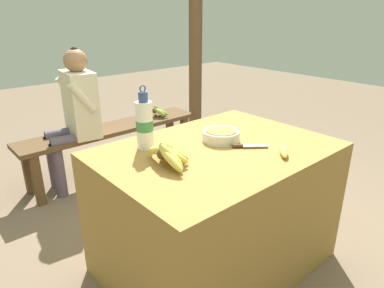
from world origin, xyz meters
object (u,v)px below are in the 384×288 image
object	(u,v)px
banana_bunch_ripe	(167,152)
seated_vendor	(75,110)
loose_banana_front	(284,151)
banana_bunch_green	(158,111)
support_post_far	(196,29)
knife	(245,146)
serving_bowl	(221,135)
water_bottle	(144,124)
wooden_bench	(113,134)

from	to	relation	value
banana_bunch_ripe	seated_vendor	bearing A→B (deg)	83.24
loose_banana_front	banana_bunch_green	bearing A→B (deg)	74.71
support_post_far	loose_banana_front	bearing A→B (deg)	-121.50
loose_banana_front	seated_vendor	distance (m)	1.74
seated_vendor	banana_bunch_ripe	bearing A→B (deg)	90.55
knife	support_post_far	size ratio (longest dim) A/B	0.07
support_post_far	serving_bowl	bearing A→B (deg)	-128.07
banana_bunch_green	support_post_far	bearing A→B (deg)	24.99
banana_bunch_ripe	seated_vendor	world-z (taller)	seated_vendor
loose_banana_front	seated_vendor	world-z (taller)	seated_vendor
loose_banana_front	knife	xyz separation A→B (m)	(-0.08, 0.18, -0.01)
banana_bunch_ripe	banana_bunch_green	xyz separation A→B (m)	(0.97, 1.44, -0.29)
banana_bunch_ripe	serving_bowl	world-z (taller)	banana_bunch_ripe
seated_vendor	support_post_far	bearing A→B (deg)	-158.88
serving_bowl	seated_vendor	bearing A→B (deg)	100.09
support_post_far	water_bottle	bearing A→B (deg)	-137.86
banana_bunch_ripe	wooden_bench	bearing A→B (deg)	71.25
water_bottle	support_post_far	world-z (taller)	support_post_far
knife	seated_vendor	world-z (taller)	seated_vendor
water_bottle	seated_vendor	distance (m)	1.21
wooden_bench	banana_bunch_ripe	bearing A→B (deg)	-108.75
serving_bowl	water_bottle	world-z (taller)	water_bottle
knife	wooden_bench	size ratio (longest dim) A/B	0.10
knife	banana_bunch_ripe	bearing A→B (deg)	-153.87
banana_bunch_ripe	loose_banana_front	world-z (taller)	banana_bunch_ripe
water_bottle	wooden_bench	xyz separation A→B (m)	(0.45, 1.21, -0.49)
water_bottle	loose_banana_front	world-z (taller)	water_bottle
loose_banana_front	banana_bunch_green	xyz separation A→B (m)	(0.47, 1.72, -0.25)
seated_vendor	banana_bunch_green	bearing A→B (deg)	-171.43
support_post_far	banana_bunch_green	bearing A→B (deg)	-155.01
serving_bowl	wooden_bench	world-z (taller)	serving_bowl
banana_bunch_green	support_post_far	world-z (taller)	support_post_far
loose_banana_front	knife	size ratio (longest dim) A/B	0.88
banana_bunch_ripe	seated_vendor	distance (m)	1.44
water_bottle	seated_vendor	size ratio (longest dim) A/B	0.29
water_bottle	wooden_bench	distance (m)	1.38
loose_banana_front	banana_bunch_ripe	bearing A→B (deg)	150.75
water_bottle	seated_vendor	xyz separation A→B (m)	(0.13, 1.19, -0.20)
wooden_bench	banana_bunch_green	bearing A→B (deg)	-0.99
water_bottle	banana_bunch_green	distance (m)	1.56
loose_banana_front	seated_vendor	xyz separation A→B (m)	(-0.33, 1.71, -0.09)
knife	banana_bunch_green	size ratio (longest dim) A/B	0.64
banana_bunch_green	seated_vendor	bearing A→B (deg)	-178.73
water_bottle	banana_bunch_green	size ratio (longest dim) A/B	1.32
banana_bunch_ripe	serving_bowl	distance (m)	0.42
serving_bowl	banana_bunch_green	size ratio (longest dim) A/B	0.82
serving_bowl	water_bottle	distance (m)	0.42
banana_bunch_ripe	knife	size ratio (longest dim) A/B	1.89
wooden_bench	seated_vendor	xyz separation A→B (m)	(-0.32, -0.03, 0.28)
banana_bunch_ripe	loose_banana_front	distance (m)	0.58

